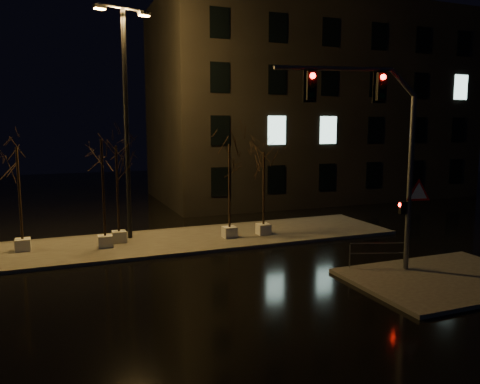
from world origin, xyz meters
name	(u,v)px	position (x,y,z in m)	size (l,w,h in m)	color
ground	(226,277)	(0.00, 0.00, 0.00)	(90.00, 90.00, 0.00)	black
median	(185,240)	(0.00, 6.00, 0.07)	(22.00, 5.00, 0.15)	#45433D
sidewalk_corner	(445,279)	(7.50, -3.50, 0.07)	(7.00, 5.00, 0.15)	#45433D
building	(310,105)	(14.00, 18.00, 7.50)	(25.00, 12.00, 15.00)	black
tree_0	(18,171)	(-7.47, 6.51, 3.81)	(1.80, 1.80, 4.82)	beige
tree_1	(102,164)	(-3.91, 5.78, 4.06)	(1.80, 1.80, 5.15)	beige
tree_2	(117,168)	(-3.18, 6.50, 3.81)	(1.80, 1.80, 4.82)	beige
tree_3	(229,165)	(2.18, 5.44, 3.85)	(1.80, 1.80, 4.87)	beige
tree_4	(264,171)	(4.07, 5.45, 3.49)	(1.80, 1.80, 4.40)	beige
traffic_signal_mast	(381,140)	(5.60, -1.86, 5.25)	(6.22, 1.52, 7.77)	#575A5F
streetlight_main	(126,108)	(-2.55, 7.20, 6.64)	(2.78, 1.05, 11.25)	black
guard_rail_a	(378,251)	(5.95, -1.50, 0.80)	(2.20, 0.77, 1.00)	#575A5F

